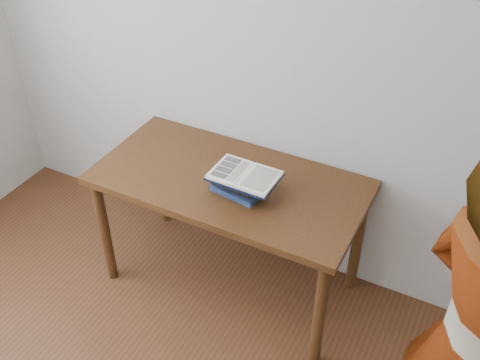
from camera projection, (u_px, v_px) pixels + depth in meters
The scene contains 4 objects.
desk at pixel (229, 194), 2.97m from camera, with size 1.42×0.71×0.76m.
book_stack at pixel (239, 182), 2.80m from camera, with size 0.27×0.20×0.12m.
open_book at pixel (245, 175), 2.72m from camera, with size 0.33×0.23×0.03m.
reader at pixel (470, 358), 1.91m from camera, with size 0.64×0.42×1.76m, color tan.
Camera 1 is at (1.19, -0.66, 2.52)m, focal length 42.00 mm.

